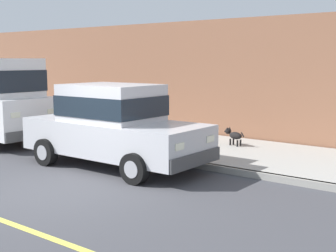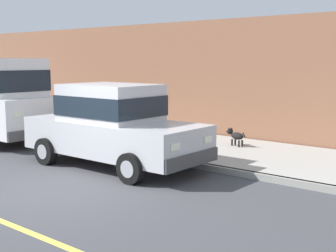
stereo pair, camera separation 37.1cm
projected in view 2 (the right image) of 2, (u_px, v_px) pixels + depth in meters
ground_plane at (51, 189)px, 8.95m from camera, size 80.00×80.00×0.00m
curb at (159, 159)px, 11.38m from camera, size 0.16×64.00×0.14m
sidewalk at (202, 148)px, 12.75m from camera, size 3.60×64.00×0.14m
car_silver_sedan at (113, 125)px, 10.77m from camera, size 2.07×4.62×1.92m
dog_black at (236, 135)px, 12.67m from camera, size 0.32×0.74×0.49m
building_facade at (141, 77)px, 16.77m from camera, size 0.50×20.00×3.71m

